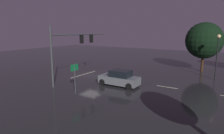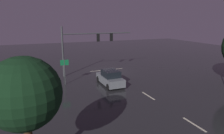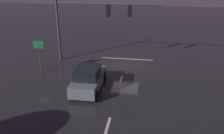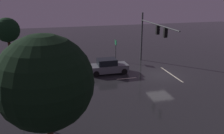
{
  "view_description": "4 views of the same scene",
  "coord_description": "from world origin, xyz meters",
  "px_view_note": "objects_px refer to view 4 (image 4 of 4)",
  "views": [
    {
      "loc": [
        19.76,
        15.6,
        5.84
      ],
      "look_at": [
        1.07,
        3.89,
        1.7
      ],
      "focal_mm": 31.47,
      "sensor_mm": 36.0,
      "label": 1
    },
    {
      "loc": [
        10.25,
        26.03,
        7.13
      ],
      "look_at": [
        1.1,
        3.48,
        1.53
      ],
      "focal_mm": 33.24,
      "sensor_mm": 36.0,
      "label": 2
    },
    {
      "loc": [
        -1.95,
        20.6,
        7.99
      ],
      "look_at": [
        0.49,
        5.05,
        1.63
      ],
      "focal_mm": 38.34,
      "sensor_mm": 36.0,
      "label": 3
    },
    {
      "loc": [
        -22.12,
        11.3,
        8.87
      ],
      "look_at": [
        -0.01,
        5.61,
        1.43
      ],
      "focal_mm": 37.27,
      "sensor_mm": 36.0,
      "label": 4
    }
  ],
  "objects_px": {
    "tree_left_far": "(45,83)",
    "tree_right_near": "(7,30)",
    "street_lamp_left_kerb": "(16,71)",
    "car_approaching": "(108,67)",
    "route_sign": "(116,46)",
    "traffic_signal_assembly": "(152,32)"
  },
  "relations": [
    {
      "from": "street_lamp_left_kerb",
      "to": "tree_left_far",
      "type": "distance_m",
      "value": 4.9
    },
    {
      "from": "route_sign",
      "to": "tree_left_far",
      "type": "relative_size",
      "value": 0.41
    },
    {
      "from": "car_approaching",
      "to": "tree_left_far",
      "type": "relative_size",
      "value": 0.63
    },
    {
      "from": "traffic_signal_assembly",
      "to": "tree_left_far",
      "type": "xyz_separation_m",
      "value": [
        -13.69,
        11.93,
        0.14
      ]
    },
    {
      "from": "tree_left_far",
      "to": "tree_right_near",
      "type": "bearing_deg",
      "value": 13.69
    },
    {
      "from": "car_approaching",
      "to": "street_lamp_left_kerb",
      "type": "bearing_deg",
      "value": 134.56
    },
    {
      "from": "traffic_signal_assembly",
      "to": "tree_right_near",
      "type": "relative_size",
      "value": 1.66
    },
    {
      "from": "car_approaching",
      "to": "route_sign",
      "type": "height_order",
      "value": "route_sign"
    },
    {
      "from": "traffic_signal_assembly",
      "to": "street_lamp_left_kerb",
      "type": "height_order",
      "value": "traffic_signal_assembly"
    },
    {
      "from": "car_approaching",
      "to": "tree_left_far",
      "type": "bearing_deg",
      "value": 153.38
    },
    {
      "from": "street_lamp_left_kerb",
      "to": "car_approaching",
      "type": "bearing_deg",
      "value": -45.44
    },
    {
      "from": "traffic_signal_assembly",
      "to": "car_approaching",
      "type": "height_order",
      "value": "traffic_signal_assembly"
    },
    {
      "from": "traffic_signal_assembly",
      "to": "tree_right_near",
      "type": "xyz_separation_m",
      "value": [
        7.43,
        17.07,
        -0.21
      ]
    },
    {
      "from": "car_approaching",
      "to": "tree_left_far",
      "type": "height_order",
      "value": "tree_left_far"
    },
    {
      "from": "traffic_signal_assembly",
      "to": "tree_right_near",
      "type": "bearing_deg",
      "value": 66.47
    },
    {
      "from": "traffic_signal_assembly",
      "to": "tree_right_near",
      "type": "height_order",
      "value": "traffic_signal_assembly"
    },
    {
      "from": "street_lamp_left_kerb",
      "to": "tree_left_far",
      "type": "bearing_deg",
      "value": -154.87
    },
    {
      "from": "car_approaching",
      "to": "tree_right_near",
      "type": "distance_m",
      "value": 14.64
    },
    {
      "from": "tree_right_near",
      "to": "tree_left_far",
      "type": "relative_size",
      "value": 0.82
    },
    {
      "from": "tree_right_near",
      "to": "car_approaching",
      "type": "bearing_deg",
      "value": -126.32
    },
    {
      "from": "route_sign",
      "to": "tree_right_near",
      "type": "relative_size",
      "value": 0.5
    },
    {
      "from": "tree_right_near",
      "to": "traffic_signal_assembly",
      "type": "bearing_deg",
      "value": -113.53
    }
  ]
}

